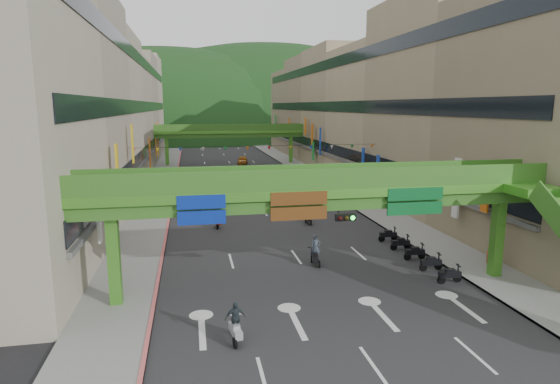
% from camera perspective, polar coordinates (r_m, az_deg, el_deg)
% --- Properties ---
extents(ground, '(320.00, 320.00, 0.00)m').
position_cam_1_polar(ground, '(22.03, 9.28, -17.59)').
color(ground, black).
rests_on(ground, ground).
extents(road_slab, '(18.00, 140.00, 0.02)m').
position_cam_1_polar(road_slab, '(69.31, -4.98, 1.89)').
color(road_slab, '#28282B').
rests_on(road_slab, ground).
extents(sidewalk_left, '(4.00, 140.00, 0.15)m').
position_cam_1_polar(sidewalk_left, '(69.08, -14.10, 1.64)').
color(sidewalk_left, gray).
rests_on(sidewalk_left, ground).
extents(sidewalk_right, '(4.00, 140.00, 0.15)m').
position_cam_1_polar(sidewalk_right, '(71.25, 3.85, 2.19)').
color(sidewalk_right, gray).
rests_on(sidewalk_right, ground).
extents(curb_left, '(0.20, 140.00, 0.18)m').
position_cam_1_polar(curb_left, '(68.99, -12.53, 1.71)').
color(curb_left, '#CC5959').
rests_on(curb_left, ground).
extents(curb_right, '(0.20, 140.00, 0.18)m').
position_cam_1_polar(curb_right, '(70.79, 2.36, 2.17)').
color(curb_right, gray).
rests_on(curb_right, ground).
extents(building_row_left, '(12.80, 95.00, 19.00)m').
position_cam_1_polar(building_row_left, '(69.25, -21.10, 9.08)').
color(building_row_left, '#9E937F').
rests_on(building_row_left, ground).
extents(building_row_right, '(12.80, 95.00, 19.00)m').
position_cam_1_polar(building_row_right, '(72.94, 10.07, 9.65)').
color(building_row_right, gray).
rests_on(building_row_right, ground).
extents(overpass_near, '(28.00, 12.27, 7.10)m').
position_cam_1_polar(overpass_near, '(25.37, 7.45, -1.23)').
color(overpass_near, '#4C9E2D').
rests_on(overpass_near, ground).
extents(overpass_far, '(28.00, 2.20, 7.10)m').
position_cam_1_polar(overpass_far, '(83.62, -6.11, 7.06)').
color(overpass_far, '#4C9E2D').
rests_on(overpass_far, ground).
extents(hill_left, '(168.00, 140.00, 112.00)m').
position_cam_1_polar(hill_left, '(178.67, -13.51, 6.89)').
color(hill_left, '#1C4419').
rests_on(hill_left, ground).
extents(hill_right, '(208.00, 176.00, 128.00)m').
position_cam_1_polar(hill_right, '(201.01, -1.70, 7.54)').
color(hill_right, '#1C4419').
rests_on(hill_right, ground).
extents(bunting_string, '(26.00, 0.36, 0.47)m').
position_cam_1_polar(bunting_string, '(48.88, -2.66, 5.36)').
color(bunting_string, black).
rests_on(bunting_string, ground).
extents(scooter_rider_near, '(0.75, 1.58, 2.05)m').
position_cam_1_polar(scooter_rider_near, '(30.87, 4.36, -7.20)').
color(scooter_rider_near, black).
rests_on(scooter_rider_near, ground).
extents(scooter_rider_mid, '(0.98, 1.58, 2.12)m').
position_cam_1_polar(scooter_rider_mid, '(41.30, 3.48, -2.44)').
color(scooter_rider_mid, black).
rests_on(scooter_rider_mid, ground).
extents(scooter_rider_left, '(0.96, 1.60, 1.92)m').
position_cam_1_polar(scooter_rider_left, '(21.43, -5.46, -15.51)').
color(scooter_rider_left, '#9B9CA2').
rests_on(scooter_rider_left, ground).
extents(scooter_rider_far, '(0.85, 1.60, 1.95)m').
position_cam_1_polar(scooter_rider_far, '(40.34, -7.63, -3.00)').
color(scooter_rider_far, '#861A00').
rests_on(scooter_rider_far, ground).
extents(parked_scooter_row, '(1.60, 9.35, 1.08)m').
position_cam_1_polar(parked_scooter_row, '(33.29, 16.12, -7.06)').
color(parked_scooter_row, black).
rests_on(parked_scooter_row, ground).
extents(car_silver, '(1.66, 4.25, 1.38)m').
position_cam_1_polar(car_silver, '(54.06, -10.74, 0.04)').
color(car_silver, '#99979F').
rests_on(car_silver, ground).
extents(car_yellow, '(2.33, 4.41, 1.43)m').
position_cam_1_polar(car_yellow, '(83.97, -4.59, 3.88)').
color(car_yellow, orange).
rests_on(car_yellow, ground).
extents(pedestrian_red, '(0.92, 0.84, 1.53)m').
position_cam_1_polar(pedestrian_red, '(33.81, 24.39, -6.90)').
color(pedestrian_red, '#C54026').
rests_on(pedestrian_red, ground).
extents(pedestrian_dark, '(1.18, 0.86, 1.87)m').
position_cam_1_polar(pedestrian_dark, '(57.49, 8.75, 0.97)').
color(pedestrian_dark, '#22232B').
rests_on(pedestrian_dark, ground).
extents(pedestrian_blue, '(0.75, 0.52, 1.52)m').
position_cam_1_polar(pedestrian_blue, '(48.75, 9.46, -0.97)').
color(pedestrian_blue, '#2D374C').
rests_on(pedestrian_blue, ground).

